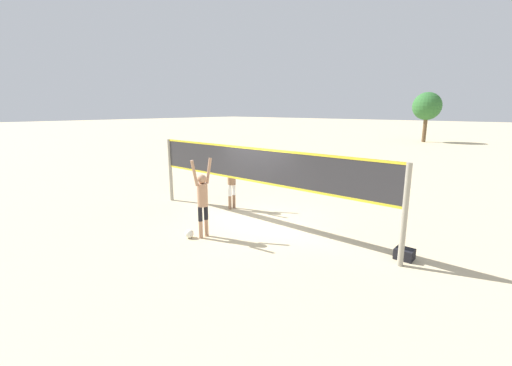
{
  "coord_description": "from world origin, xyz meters",
  "views": [
    {
      "loc": [
        6.45,
        -7.45,
        3.43
      ],
      "look_at": [
        0.0,
        0.0,
        1.28
      ],
      "focal_mm": 24.0,
      "sensor_mm": 36.0,
      "label": 1
    }
  ],
  "objects_px": {
    "player_blocker": "(232,177)",
    "tree_left_cluster": "(427,107)",
    "gear_bag": "(404,254)",
    "player_spiker": "(203,197)",
    "volleyball": "(189,234)",
    "volleyball_net": "(256,171)"
  },
  "relations": [
    {
      "from": "player_blocker",
      "to": "volleyball",
      "type": "height_order",
      "value": "player_blocker"
    },
    {
      "from": "player_blocker",
      "to": "player_spiker",
      "type": "bearing_deg",
      "value": 28.77
    },
    {
      "from": "volleyball",
      "to": "tree_left_cluster",
      "type": "xyz_separation_m",
      "value": [
        -3.17,
        33.21,
        3.51
      ]
    },
    {
      "from": "player_blocker",
      "to": "gear_bag",
      "type": "relative_size",
      "value": 5.18
    },
    {
      "from": "player_spiker",
      "to": "gear_bag",
      "type": "distance_m",
      "value": 5.17
    },
    {
      "from": "tree_left_cluster",
      "to": "player_spiker",
      "type": "bearing_deg",
      "value": -84.09
    },
    {
      "from": "volleyball_net",
      "to": "volleyball",
      "type": "distance_m",
      "value": 2.61
    },
    {
      "from": "volleyball_net",
      "to": "tree_left_cluster",
      "type": "xyz_separation_m",
      "value": [
        -3.79,
        31.18,
        1.99
      ]
    },
    {
      "from": "volleyball_net",
      "to": "gear_bag",
      "type": "relative_size",
      "value": 21.1
    },
    {
      "from": "gear_bag",
      "to": "tree_left_cluster",
      "type": "height_order",
      "value": "tree_left_cluster"
    },
    {
      "from": "gear_bag",
      "to": "tree_left_cluster",
      "type": "bearing_deg",
      "value": 104.58
    },
    {
      "from": "player_blocker",
      "to": "tree_left_cluster",
      "type": "relative_size",
      "value": 0.42
    },
    {
      "from": "player_blocker",
      "to": "tree_left_cluster",
      "type": "distance_m",
      "value": 30.65
    },
    {
      "from": "volleyball",
      "to": "player_blocker",
      "type": "bearing_deg",
      "value": 111.84
    },
    {
      "from": "player_blocker",
      "to": "tree_left_cluster",
      "type": "xyz_separation_m",
      "value": [
        -2.07,
        30.47,
        2.51
      ]
    },
    {
      "from": "player_blocker",
      "to": "gear_bag",
      "type": "height_order",
      "value": "player_blocker"
    },
    {
      "from": "player_blocker",
      "to": "gear_bag",
      "type": "xyz_separation_m",
      "value": [
        5.94,
        -0.3,
        -0.99
      ]
    },
    {
      "from": "volleyball_net",
      "to": "tree_left_cluster",
      "type": "bearing_deg",
      "value": 96.93
    },
    {
      "from": "volleyball_net",
      "to": "player_spiker",
      "type": "height_order",
      "value": "volleyball_net"
    },
    {
      "from": "gear_bag",
      "to": "tree_left_cluster",
      "type": "distance_m",
      "value": 31.99
    },
    {
      "from": "gear_bag",
      "to": "player_spiker",
      "type": "bearing_deg",
      "value": -155.16
    },
    {
      "from": "volleyball",
      "to": "tree_left_cluster",
      "type": "distance_m",
      "value": 33.54
    }
  ]
}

